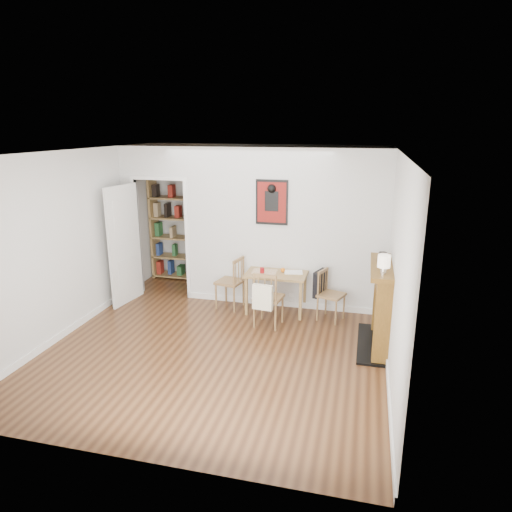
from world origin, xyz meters
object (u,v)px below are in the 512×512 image
(chair_right, at_px, (330,294))
(chair_left, at_px, (230,282))
(red_glass, at_px, (262,271))
(mantel_lamp, at_px, (384,262))
(notebook, at_px, (293,272))
(ceramic_jar_b, at_px, (382,256))
(fireplace, at_px, (382,304))
(chair_front, at_px, (268,298))
(bookshelf, at_px, (174,228))
(dining_table, at_px, (276,277))
(ceramic_jar_a, at_px, (383,257))
(orange_fruit, at_px, (283,270))

(chair_right, bearing_deg, chair_left, 176.05)
(red_glass, xyz_separation_m, mantel_lamp, (1.80, -1.16, 0.60))
(notebook, relative_size, ceramic_jar_b, 2.97)
(chair_right, relative_size, red_glass, 8.62)
(fireplace, bearing_deg, ceramic_jar_b, 100.47)
(chair_front, bearing_deg, fireplace, -9.79)
(chair_left, height_order, chair_front, chair_left)
(chair_left, relative_size, fireplace, 0.70)
(bookshelf, relative_size, red_glass, 22.12)
(dining_table, bearing_deg, chair_front, -90.97)
(chair_right, relative_size, mantel_lamp, 3.26)
(chair_right, distance_m, chair_front, 0.99)
(bookshelf, distance_m, notebook, 2.84)
(chair_left, xyz_separation_m, ceramic_jar_b, (2.36, -0.59, 0.77))
(bookshelf, distance_m, ceramic_jar_a, 4.35)
(orange_fruit, bearing_deg, notebook, 5.64)
(chair_left, bearing_deg, chair_right, -3.95)
(red_glass, bearing_deg, chair_right, -1.77)
(chair_front, height_order, red_glass, chair_front)
(dining_table, distance_m, red_glass, 0.26)
(dining_table, bearing_deg, ceramic_jar_b, -20.58)
(dining_table, distance_m, orange_fruit, 0.16)
(bookshelf, height_order, fireplace, bookshelf)
(chair_right, height_order, mantel_lamp, mantel_lamp)
(notebook, distance_m, ceramic_jar_b, 1.57)
(chair_left, bearing_deg, red_glass, -8.08)
(red_glass, height_order, ceramic_jar_b, ceramic_jar_b)
(red_glass, bearing_deg, orange_fruit, 24.72)
(dining_table, height_order, ceramic_jar_b, ceramic_jar_b)
(ceramic_jar_a, bearing_deg, orange_fruit, 153.19)
(dining_table, relative_size, fireplace, 0.78)
(chair_front, xyz_separation_m, notebook, (0.27, 0.64, 0.23))
(mantel_lamp, distance_m, ceramic_jar_b, 0.66)
(dining_table, xyz_separation_m, red_glass, (-0.22, -0.08, 0.13))
(bookshelf, xyz_separation_m, red_glass, (2.08, -1.34, -0.30))
(fireplace, xyz_separation_m, ceramic_jar_a, (-0.04, 0.16, 0.61))
(chair_left, height_order, bookshelf, bookshelf)
(dining_table, bearing_deg, mantel_lamp, -38.28)
(ceramic_jar_b, bearing_deg, fireplace, -79.53)
(fireplace, xyz_separation_m, mantel_lamp, (-0.04, -0.40, 0.70))
(chair_right, xyz_separation_m, ceramic_jar_b, (0.70, -0.47, 0.80))
(mantel_lamp, bearing_deg, fireplace, 83.98)
(fireplace, distance_m, red_glass, 1.99)
(orange_fruit, bearing_deg, chair_right, -12.63)
(bookshelf, bearing_deg, orange_fruit, -26.55)
(dining_table, bearing_deg, fireplace, -27.65)
(bookshelf, relative_size, notebook, 7.11)
(chair_right, distance_m, ceramic_jar_a, 1.22)
(red_glass, relative_size, mantel_lamp, 0.38)
(chair_right, bearing_deg, ceramic_jar_a, -39.18)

